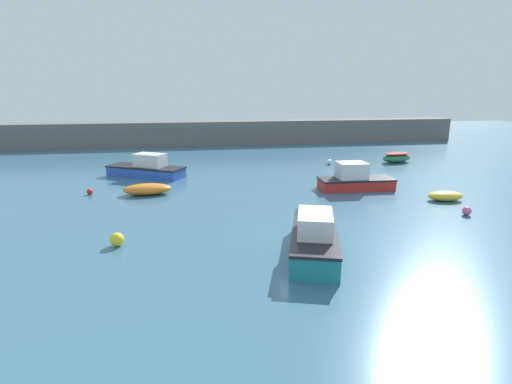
# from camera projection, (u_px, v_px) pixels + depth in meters

# --- Properties ---
(ground_plane) EXTENTS (120.00, 120.00, 0.20)m
(ground_plane) POSITION_uv_depth(u_px,v_px,m) (309.00, 244.00, 17.75)
(ground_plane) COLOR #38667F
(harbor_breakwater) EXTENTS (57.09, 2.76, 2.81)m
(harbor_breakwater) POSITION_uv_depth(u_px,v_px,m) (230.00, 133.00, 48.41)
(harbor_breakwater) COLOR #66605B
(harbor_breakwater) RESTS_ON ground_plane
(rowboat_blue_near) EXTENTS (3.06, 1.51, 0.70)m
(rowboat_blue_near) POSITION_uv_depth(u_px,v_px,m) (147.00, 189.00, 25.57)
(rowboat_blue_near) COLOR orange
(rowboat_blue_near) RESTS_ON ground_plane
(motorboat_grey_hull) EXTENTS (6.25, 4.77, 1.81)m
(motorboat_grey_hull) POSITION_uv_depth(u_px,v_px,m) (147.00, 169.00, 30.67)
(motorboat_grey_hull) COLOR #2D56B7
(motorboat_grey_hull) RESTS_ON ground_plane
(rowboat_with_red_cover) EXTENTS (3.18, 2.02, 0.93)m
(rowboat_with_red_cover) POSITION_uv_depth(u_px,v_px,m) (397.00, 157.00, 36.73)
(rowboat_with_red_cover) COLOR #287A4C
(rowboat_with_red_cover) RESTS_ON ground_plane
(motorboat_with_cabin) EXTENTS (3.43, 5.93, 1.85)m
(motorboat_with_cabin) POSITION_uv_depth(u_px,v_px,m) (314.00, 238.00, 16.32)
(motorboat_with_cabin) COLOR teal
(motorboat_with_cabin) RESTS_ON ground_plane
(dinghy_near_pier) EXTENTS (2.24, 1.40, 0.58)m
(dinghy_near_pier) POSITION_uv_depth(u_px,v_px,m) (445.00, 196.00, 24.22)
(dinghy_near_pier) COLOR yellow
(dinghy_near_pier) RESTS_ON ground_plane
(cabin_cruiser_white) EXTENTS (5.05, 2.06, 1.84)m
(cabin_cruiser_white) POSITION_uv_depth(u_px,v_px,m) (354.00, 179.00, 26.85)
(cabin_cruiser_white) COLOR red
(cabin_cruiser_white) RESTS_ON ground_plane
(mooring_buoy_white) EXTENTS (0.46, 0.46, 0.46)m
(mooring_buoy_white) POSITION_uv_depth(u_px,v_px,m) (329.00, 162.00, 35.75)
(mooring_buoy_white) COLOR white
(mooring_buoy_white) RESTS_ON ground_plane
(mooring_buoy_yellow) EXTENTS (0.60, 0.60, 0.60)m
(mooring_buoy_yellow) POSITION_uv_depth(u_px,v_px,m) (117.00, 239.00, 17.20)
(mooring_buoy_yellow) COLOR yellow
(mooring_buoy_yellow) RESTS_ON ground_plane
(mooring_buoy_pink) EXTENTS (0.48, 0.48, 0.48)m
(mooring_buoy_pink) POSITION_uv_depth(u_px,v_px,m) (467.00, 211.00, 21.42)
(mooring_buoy_pink) COLOR #EA668C
(mooring_buoy_pink) RESTS_ON ground_plane
(mooring_buoy_red) EXTENTS (0.38, 0.38, 0.38)m
(mooring_buoy_red) POSITION_uv_depth(u_px,v_px,m) (90.00, 192.00, 25.59)
(mooring_buoy_red) COLOR red
(mooring_buoy_red) RESTS_ON ground_plane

